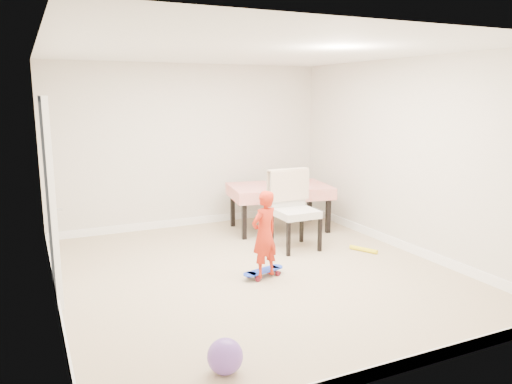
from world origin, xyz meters
name	(u,v)px	position (x,y,z in m)	size (l,w,h in m)	color
ground	(256,272)	(0.00, 0.00, 0.00)	(5.00, 5.00, 0.00)	tan
ceiling	(255,52)	(0.00, 0.00, 2.58)	(4.50, 5.00, 0.04)	silver
wall_back	(190,146)	(0.00, 2.48, 1.30)	(4.50, 0.04, 2.60)	beige
wall_front	(401,210)	(0.00, -2.48, 1.30)	(4.50, 0.04, 2.60)	beige
wall_left	(49,180)	(-2.23, 0.00, 1.30)	(0.04, 5.00, 2.60)	beige
wall_right	(405,156)	(2.23, 0.00, 1.30)	(0.04, 5.00, 2.60)	beige
door	(50,201)	(-2.22, 0.30, 1.02)	(0.10, 0.94, 2.11)	white
baseboard_back	(192,221)	(0.00, 2.49, 0.06)	(4.50, 0.02, 0.12)	white
baseboard_front	(392,368)	(0.00, -2.49, 0.06)	(4.50, 0.02, 0.12)	white
baseboard_left	(58,299)	(-2.24, 0.00, 0.06)	(0.02, 5.00, 0.12)	white
baseboard_right	(401,244)	(2.24, 0.00, 0.06)	(0.02, 5.00, 0.12)	white
dining_table	(279,207)	(1.17, 1.62, 0.36)	(1.53, 0.97, 0.72)	#AD0E09
dining_chair	(296,210)	(0.90, 0.63, 0.55)	(0.60, 0.68, 1.10)	beige
skateboard	(263,273)	(0.02, -0.17, 0.04)	(0.56, 0.20, 0.08)	blue
child	(264,237)	(0.00, -0.24, 0.51)	(0.37, 0.24, 1.02)	red
balloon	(225,356)	(-1.15, -1.92, 0.14)	(0.28, 0.28, 0.28)	#6E46AA
foam_toy	(364,249)	(1.69, 0.11, 0.03)	(0.06, 0.06, 0.40)	yellow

